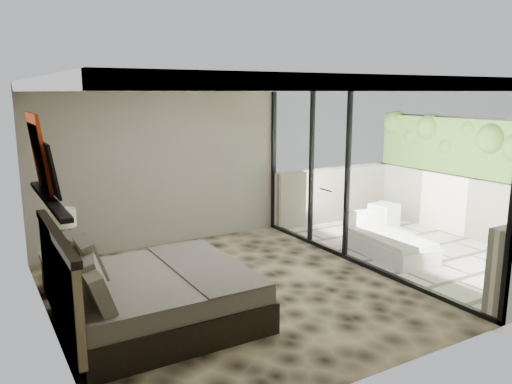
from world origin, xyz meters
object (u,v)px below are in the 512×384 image
bed (149,294)px  table_lamp (63,226)px  nightstand (62,274)px  lounger (388,243)px  ottoman (384,215)px

bed → table_lamp: bearing=113.9°
nightstand → lounger: lounger is taller
table_lamp → lounger: table_lamp is taller
bed → ottoman: bed is taller
bed → table_lamp: bed is taller
bed → nightstand: bed is taller
bed → nightstand: size_ratio=4.39×
nightstand → ottoman: size_ratio=1.05×
lounger → bed: bearing=-168.2°
nightstand → lounger: size_ratio=0.30×
bed → nightstand: 1.68m
table_lamp → ottoman: bearing=2.6°
bed → ottoman: (5.43, 1.75, -0.12)m
nightstand → ottoman: 6.15m
bed → ottoman: bearing=17.9°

